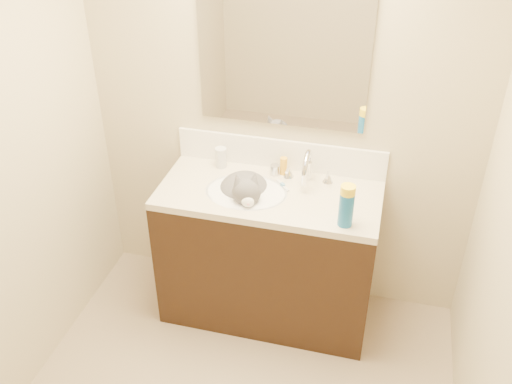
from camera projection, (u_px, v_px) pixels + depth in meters
The scene contains 16 objects.
room_shell at pixel (205, 188), 1.93m from camera, with size 2.24×2.54×2.52m.
vanity_cabinet at pixel (268, 257), 3.31m from camera, with size 1.20×0.55×0.82m, color black.
counter_slab at pixel (269, 195), 3.08m from camera, with size 1.20×0.55×0.04m, color beige.
basin at pixel (246, 202), 3.10m from camera, with size 0.45×0.36×0.14m, color white.
faucet at pixel (307, 170), 3.09m from camera, with size 0.28×0.20×0.21m.
cat at pixel (245, 193), 3.11m from camera, with size 0.40×0.44×0.32m.
backsplash at pixel (280, 154), 3.23m from camera, with size 1.20×0.02×0.18m, color white.
mirror at pixel (283, 53), 2.91m from camera, with size 0.90×0.02×0.80m, color white.
pill_bottle at pixel (221, 158), 3.26m from camera, with size 0.06×0.06×0.12m, color silver.
pill_label at pixel (221, 160), 3.27m from camera, with size 0.06×0.06×0.04m, color orange.
silver_jar at pixel (275, 170), 3.20m from camera, with size 0.05×0.05×0.06m, color #B7B7BC.
amber_bottle at pixel (284, 166), 3.19m from camera, with size 0.04×0.04×0.10m, color gold.
toothbrush at pixel (283, 185), 3.11m from camera, with size 0.01×0.13×0.01m, color silver.
toothbrush_head at pixel (283, 185), 3.11m from camera, with size 0.02×0.03×0.02m, color #5C97C5.
spray_can at pixel (346, 208), 2.76m from camera, with size 0.07×0.07×0.20m, color #165F9F.
spray_cap at pixel (348, 190), 2.71m from camera, with size 0.07×0.07×0.04m, color yellow.
Camera 1 is at (0.57, -1.53, 2.53)m, focal length 40.00 mm.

